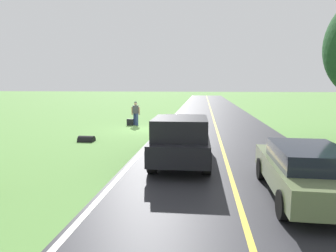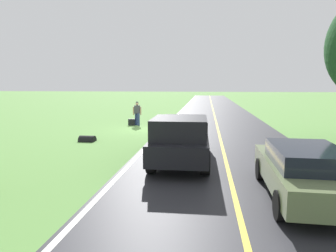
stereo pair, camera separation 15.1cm
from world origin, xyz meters
name	(u,v)px [view 2 (the right image)]	position (x,y,z in m)	size (l,w,h in m)	color
ground_plane	(149,129)	(0.00, 0.00, 0.00)	(200.00, 200.00, 0.00)	#609347
road_surface	(218,130)	(-4.60, 0.00, 0.00)	(7.53, 120.00, 0.00)	#28282D
lane_edge_line	(164,129)	(-1.02, 0.00, 0.01)	(0.16, 117.60, 0.00)	silver
lane_centre_line	(218,130)	(-4.60, 0.00, 0.01)	(0.14, 117.60, 0.00)	gold
hitchhiker_walking	(137,112)	(1.16, -1.67, 0.98)	(0.62, 0.51, 1.75)	navy
suitcase_carried	(132,122)	(1.57, -1.56, 0.24)	(0.20, 0.46, 0.47)	black
pickup_truck_passing	(181,138)	(-2.89, 8.10, 0.97)	(2.17, 5.44, 1.82)	black
sedan_mid_oncoming	(304,171)	(-6.35, 11.22, 0.75)	(2.01, 4.44, 1.41)	#66754C
drainage_culvert	(87,141)	(2.35, 4.58, 0.00)	(0.60, 0.60, 0.80)	black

